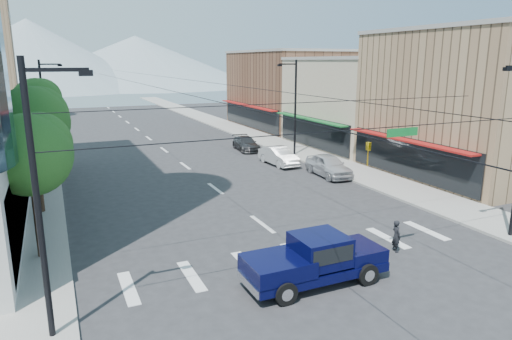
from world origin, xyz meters
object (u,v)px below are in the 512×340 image
(parked_car_near, at_px, (329,165))
(parked_car_mid, at_px, (279,156))
(pedestrian, at_px, (396,236))
(parked_car_far, at_px, (246,144))
(pickup_truck, at_px, (314,259))

(parked_car_near, relative_size, parked_car_mid, 1.06)
(pedestrian, height_order, parked_car_far, pedestrian)
(pickup_truck, distance_m, parked_car_near, 18.26)
(pickup_truck, relative_size, pedestrian, 3.88)
(parked_car_far, bearing_deg, parked_car_near, -76.18)
(pedestrian, bearing_deg, parked_car_far, 2.70)
(parked_car_near, xyz_separation_m, parked_car_mid, (-1.80, 5.17, -0.07))
(pickup_truck, relative_size, parked_car_near, 1.20)
(pickup_truck, height_order, pedestrian, pickup_truck)
(pickup_truck, height_order, parked_car_near, pickup_truck)
(parked_car_mid, relative_size, parked_car_far, 1.01)
(pedestrian, distance_m, parked_car_mid, 19.32)
(parked_car_near, bearing_deg, pedestrian, -107.01)
(pickup_truck, bearing_deg, pedestrian, 11.99)
(pedestrian, distance_m, parked_car_far, 26.61)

